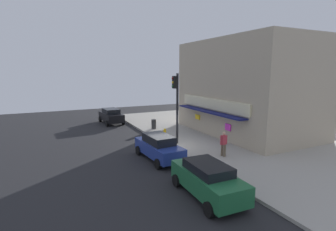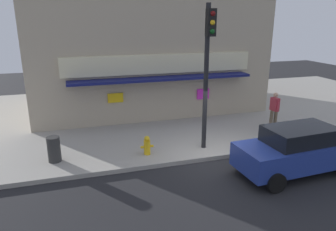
% 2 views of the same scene
% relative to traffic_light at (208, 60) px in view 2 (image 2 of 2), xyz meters
% --- Properties ---
extents(ground_plane, '(48.03, 48.03, 0.00)m').
position_rel_traffic_light_xyz_m(ground_plane, '(0.27, -0.84, -3.69)').
color(ground_plane, '#232326').
extents(sidewalk, '(32.02, 13.15, 0.17)m').
position_rel_traffic_light_xyz_m(sidewalk, '(0.27, 5.74, -3.61)').
color(sidewalk, '#A39E93').
rests_on(sidewalk, ground_plane).
extents(corner_building, '(12.30, 8.47, 8.46)m').
position_rel_traffic_light_xyz_m(corner_building, '(-0.71, 7.74, 0.70)').
color(corner_building, tan).
rests_on(corner_building, sidewalk).
extents(traffic_light, '(0.32, 0.58, 5.53)m').
position_rel_traffic_light_xyz_m(traffic_light, '(0.00, 0.00, 0.00)').
color(traffic_light, black).
rests_on(traffic_light, sidewalk).
extents(fire_hydrant, '(0.49, 0.25, 0.74)m').
position_rel_traffic_light_xyz_m(fire_hydrant, '(-2.33, 0.11, -3.17)').
color(fire_hydrant, gold).
rests_on(fire_hydrant, sidewalk).
extents(trash_can, '(0.46, 0.46, 0.94)m').
position_rel_traffic_light_xyz_m(trash_can, '(-5.70, 0.48, -3.06)').
color(trash_can, '#2D2D2D').
rests_on(trash_can, sidewalk).
extents(pedestrian, '(0.42, 0.56, 1.69)m').
position_rel_traffic_light_xyz_m(pedestrian, '(4.15, 1.43, -2.60)').
color(pedestrian, brown).
rests_on(pedestrian, sidewalk).
extents(parked_car_blue, '(4.46, 2.10, 1.68)m').
position_rel_traffic_light_xyz_m(parked_car_blue, '(2.37, -2.54, -2.83)').
color(parked_car_blue, navy).
rests_on(parked_car_blue, ground_plane).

